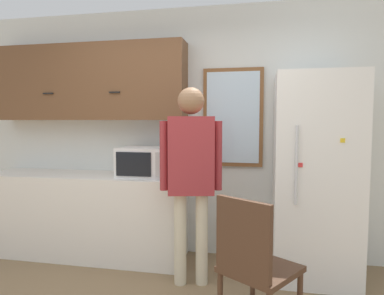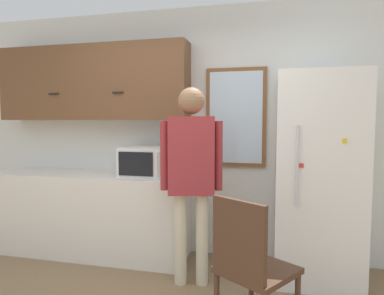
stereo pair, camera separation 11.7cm
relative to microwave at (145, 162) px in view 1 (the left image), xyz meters
The scene contains 8 objects.
back_wall 0.59m from the microwave, 42.93° to the left, with size 6.00×0.06×2.70m.
counter 0.94m from the microwave, behind, with size 2.22×0.61×0.90m.
upper_cabinets 1.12m from the microwave, 166.93° to the left, with size 2.22×0.32×0.83m.
microwave is the anchor object (origin of this frame).
person 0.72m from the microwave, 36.12° to the right, with size 0.54×0.30×1.77m.
refrigerator 1.69m from the microwave, ahead, with size 0.75×0.73×1.91m.
chair 1.66m from the microwave, 43.43° to the right, with size 0.63×0.63×0.97m.
window 1.05m from the microwave, 18.94° to the left, with size 0.64×0.05×1.04m.
Camera 1 is at (0.82, -1.86, 1.48)m, focal length 32.00 mm.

